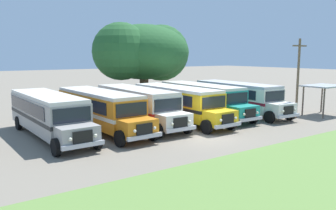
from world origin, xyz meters
The scene contains 10 objects.
ground_plane centered at (0.00, 0.00, 0.00)m, with size 220.00×220.00×0.00m, color slate.
parked_bus_slot_0 centered at (-8.52, 6.12, 1.58)m, with size 2.98×10.88×2.82m.
parked_bus_slot_1 centered at (-4.91, 5.91, 1.58)m, with size 3.12×10.90×2.82m.
parked_bus_slot_2 centered at (-1.65, 6.30, 1.58)m, with size 2.73×10.85×2.82m.
parked_bus_slot_3 centered at (1.69, 5.47, 1.58)m, with size 2.76×10.85×2.82m.
parked_bus_slot_4 centered at (4.92, 6.16, 1.58)m, with size 2.93×10.87×2.82m.
parked_bus_slot_5 centered at (8.61, 5.36, 1.58)m, with size 3.17×10.91×2.82m.
broad_shade_tree centered at (4.91, 16.59, 5.73)m, with size 12.77×10.35×8.97m.
utility_pole centered at (10.88, 0.73, 3.63)m, with size 1.80×0.20×6.77m.
waiting_shelter centered at (14.12, 0.28, 2.45)m, with size 3.60×2.60×2.72m.
Camera 1 is at (-14.63, -16.73, 5.41)m, focal length 36.28 mm.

